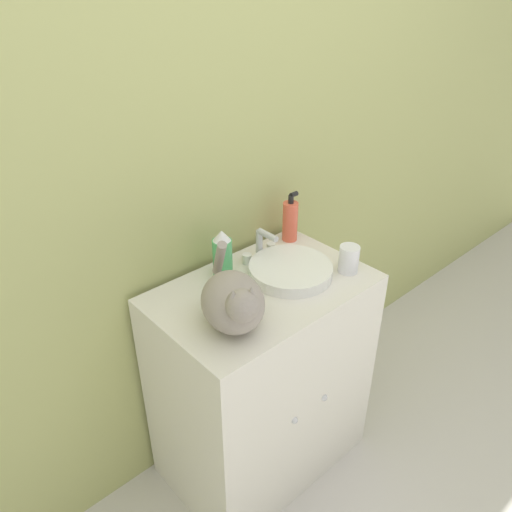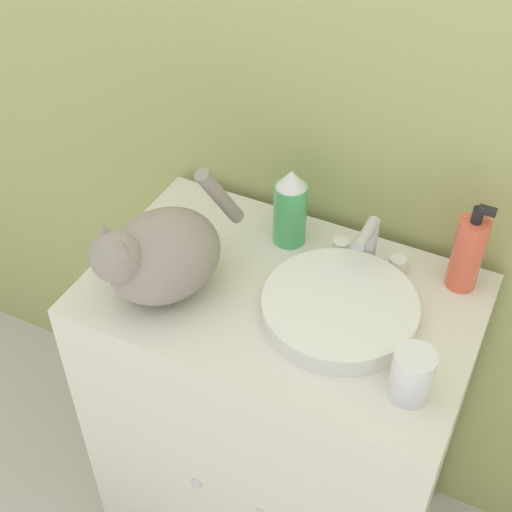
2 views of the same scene
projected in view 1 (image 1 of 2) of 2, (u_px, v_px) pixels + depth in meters
ground_plane at (303, 492)px, 1.88m from camera, size 8.00×8.00×0.00m
wall_back at (205, 137)px, 1.56m from camera, size 6.00×0.05×2.50m
vanity_cabinet at (262, 380)px, 1.82m from camera, size 0.72×0.48×0.82m
sink_basin at (291, 270)px, 1.66m from camera, size 0.28×0.28×0.04m
faucet at (261, 246)px, 1.74m from camera, size 0.15×0.10×0.12m
cat at (234, 301)px, 1.39m from camera, size 0.25×0.32×0.22m
soap_bottle at (290, 220)px, 1.84m from camera, size 0.06×0.06×0.19m
spray_bottle at (222, 254)px, 1.63m from camera, size 0.07×0.07×0.17m
cup at (349, 259)px, 1.67m from camera, size 0.07×0.07×0.09m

